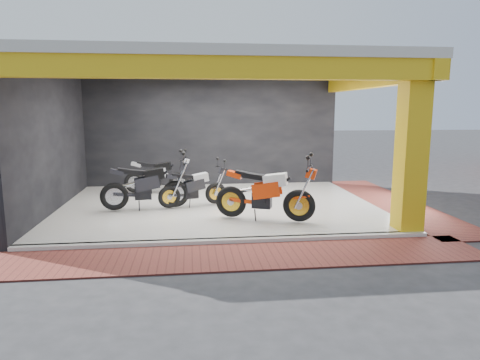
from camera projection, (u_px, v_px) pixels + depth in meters
name	position (u px, v px, depth m)	size (l,w,h in m)	color
ground	(224.00, 229.00, 9.24)	(80.00, 80.00, 0.00)	#2D2D30
showroom_floor	(218.00, 206.00, 11.19)	(8.00, 6.00, 0.10)	white
showroom_ceiling	(217.00, 67.00, 10.60)	(8.40, 6.40, 0.20)	beige
back_wall	(212.00, 134.00, 13.94)	(8.20, 0.20, 3.50)	black
left_wall	(50.00, 143.00, 10.44)	(0.20, 6.20, 3.50)	black
corner_column	(412.00, 150.00, 8.64)	(0.50, 0.50, 3.50)	gold
header_beam_front	(228.00, 68.00, 7.71)	(8.40, 0.30, 0.40)	gold
header_beam_right	(371.00, 80.00, 11.11)	(0.30, 6.40, 0.40)	gold
floor_kerb	(229.00, 241.00, 8.23)	(8.00, 0.20, 0.10)	white
paver_front	(233.00, 257.00, 7.47)	(9.00, 1.40, 0.03)	maroon
paver_right	(393.00, 203.00, 11.74)	(1.40, 7.00, 0.03)	maroon
moto_hero	(299.00, 190.00, 9.25)	(2.38, 0.88, 1.46)	#EE390A
moto_row_a	(216.00, 183.00, 11.04)	(1.89, 0.70, 1.16)	black
moto_row_b	(175.00, 181.00, 10.63)	(2.27, 0.84, 1.39)	black
moto_row_d	(179.00, 172.00, 12.53)	(2.03, 0.75, 1.24)	#A6A9AE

